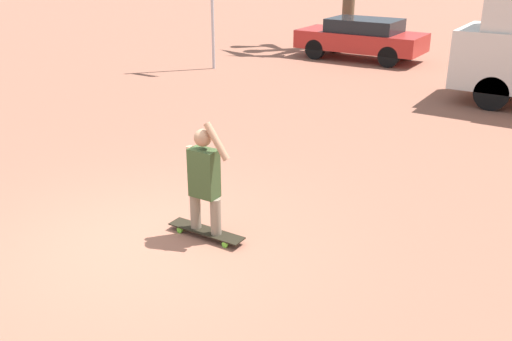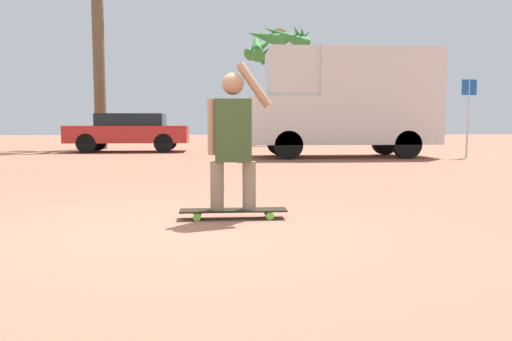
# 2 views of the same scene
# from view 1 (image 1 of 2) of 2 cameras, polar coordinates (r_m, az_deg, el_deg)

# --- Properties ---
(ground_plane) EXTENTS (80.00, 80.00, 0.00)m
(ground_plane) POSITION_cam_1_polar(r_m,az_deg,el_deg) (7.58, -10.95, -7.16)
(ground_plane) COLOR #935B47
(skateboard) EXTENTS (1.10, 0.24, 0.10)m
(skateboard) POSITION_cam_1_polar(r_m,az_deg,el_deg) (7.59, -5.01, -6.09)
(skateboard) COLOR black
(skateboard) RESTS_ON ground_plane
(person_skateboarder) EXTENTS (0.66, 0.22, 1.51)m
(person_skateboarder) POSITION_cam_1_polar(r_m,az_deg,el_deg) (7.26, -5.22, -0.56)
(person_skateboarder) COLOR gray
(person_skateboarder) RESTS_ON skateboard
(parked_car_red) EXTENTS (4.12, 1.76, 1.33)m
(parked_car_red) POSITION_cam_1_polar(r_m,az_deg,el_deg) (19.64, 10.51, 12.95)
(parked_car_red) COLOR black
(parked_car_red) RESTS_ON ground_plane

